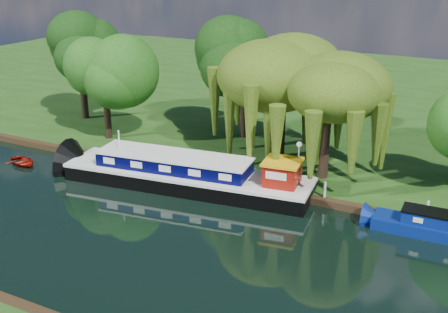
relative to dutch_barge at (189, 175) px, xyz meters
The scene contains 11 objects.
ground 8.94m from the dutch_barge, 50.16° to the right, with size 120.00×120.00×0.00m, color black.
far_bank 27.77m from the dutch_barge, 78.15° to the left, with size 120.00×52.00×0.45m, color #1A3E11.
dutch_barge is the anchor object (origin of this frame).
red_dinghy 13.05m from the dutch_barge, behind, with size 1.97×2.76×0.57m, color maroon.
willow_left 9.68m from the dutch_barge, 63.24° to the left, with size 6.97×6.97×8.35m.
willow_right 10.18m from the dutch_barge, 31.77° to the left, with size 6.04×6.04×7.36m.
tree_far_left 12.47m from the dutch_barge, 155.00° to the left, with size 4.91×4.91×7.91m.
tree_far_back 18.68m from the dutch_barge, 151.98° to the left, with size 5.03×5.03×8.46m.
tree_far_mid 11.51m from the dutch_barge, 94.45° to the left, with size 5.32×5.32×8.70m.
lamppost 7.37m from the dutch_barge, 30.59° to the left, with size 0.36×0.36×2.56m.
mooring_posts 5.43m from the dutch_barge, 16.76° to the left, with size 19.16×0.16×1.00m.
Camera 1 is at (11.91, -22.27, 14.71)m, focal length 45.00 mm.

